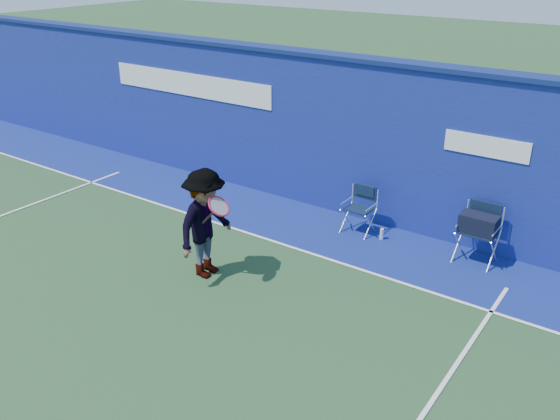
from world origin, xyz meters
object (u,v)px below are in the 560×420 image
Objects in this scene: tennis_player at (206,224)px; water_bottle at (382,234)px; directors_chair_right at (477,239)px; directors_chair_left at (359,218)px.

water_bottle is at bearing 57.16° from tennis_player.
directors_chair_right is 4.52m from tennis_player.
directors_chair_left is 2.16m from directors_chair_right.
directors_chair_right is 1.69m from water_bottle.
tennis_player reaches higher than directors_chair_left.
tennis_player is at bearing -114.49° from directors_chair_left.
directors_chair_left is 0.54m from water_bottle.
tennis_player is at bearing -122.84° from water_bottle.
directors_chair_left is at bearing -176.69° from directors_chair_right.
directors_chair_right is at bearing 40.35° from tennis_player.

